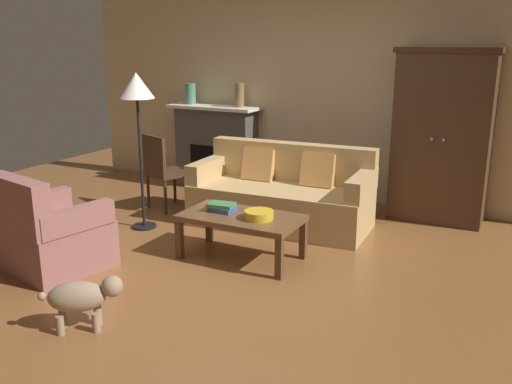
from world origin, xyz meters
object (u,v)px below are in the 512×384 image
mantel_vase_bronze (239,95)px  dog (82,297)px  side_chair_wooden (163,167)px  couch (282,196)px  armchair_near_left (51,235)px  coffee_table (241,221)px  floor_lamp (137,95)px  fruit_bowl (259,215)px  armoire (442,136)px  fireplace (216,146)px  book_stack (222,207)px  mantel_vase_jade (190,94)px

mantel_vase_bronze → dog: size_ratio=0.63×
side_chair_wooden → couch: bearing=5.6°
couch → armchair_near_left: (-1.27, -2.06, -0.00)m
coffee_table → floor_lamp: size_ratio=0.67×
coffee_table → fruit_bowl: size_ratio=4.19×
coffee_table → armchair_near_left: (-1.35, -0.98, -0.05)m
armoire → coffee_table: 2.54m
mantel_vase_bronze → coffee_table: bearing=-60.7°
couch → side_chair_wooden: side_chair_wooden is taller
mantel_vase_bronze → armchair_near_left: size_ratio=0.34×
fireplace → book_stack: 2.50m
dog → armchair_near_left: bearing=146.4°
couch → side_chair_wooden: (-1.49, -0.15, 0.19)m
coffee_table → mantel_vase_jade: mantel_vase_jade is taller
coffee_table → dog: (-0.35, -1.65, -0.12)m
mantel_vase_jade → side_chair_wooden: 1.44m
mantel_vase_jade → book_stack: bearing=-50.4°
fireplace → book_stack: size_ratio=4.83×
mantel_vase_jade → mantel_vase_bronze: 0.76m
coffee_table → mantel_vase_bronze: bearing=119.3°
fruit_bowl → mantel_vase_jade: bearing=135.1°
mantel_vase_jade → armchair_near_left: size_ratio=0.30×
coffee_table → book_stack: book_stack is taller
book_stack → dog: (-0.13, -1.68, -0.21)m
armchair_near_left → mantel_vase_bronze: bearing=86.9°
fireplace → couch: fireplace is taller
fireplace → side_chair_wooden: bearing=-90.2°
fruit_bowl → mantel_vase_bronze: 2.67m
fireplace → dog: fireplace is taller
book_stack → dog: 1.70m
mantel_vase_jade → side_chair_wooden: (0.38, -1.18, -0.75)m
couch → side_chair_wooden: 1.51m
dog → coffee_table: bearing=78.2°
couch → coffee_table: bearing=-85.7°
floor_lamp → couch: bearing=31.9°
book_stack → armchair_near_left: armchair_near_left is taller
book_stack → fruit_bowl: bearing=-6.3°
armoire → dog: (-1.73, -3.70, -0.71)m
armoire → mantel_vase_jade: (-3.33, 0.06, 0.31)m
fruit_bowl → coffee_table: bearing=173.8°
mantel_vase_bronze → side_chair_wooden: (-0.38, -1.18, -0.76)m
couch → mantel_vase_jade: bearing=151.0°
armchair_near_left → couch: bearing=58.3°
side_chair_wooden → dog: 2.87m
armchair_near_left → armoire: bearing=47.9°
dog → fireplace: bearing=107.9°
fruit_bowl → mantel_vase_jade: mantel_vase_jade is taller
armchair_near_left → floor_lamp: floor_lamp is taller
armoire → mantel_vase_jade: armoire is taller
couch → fruit_bowl: size_ratio=7.47×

